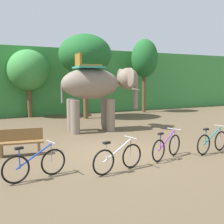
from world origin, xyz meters
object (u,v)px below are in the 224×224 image
Objects in this scene: tree_center_right at (144,59)px; bike_purple at (167,147)px; tree_right at (28,70)px; wooden_bench at (20,141)px; tree_far_right at (85,55)px; bike_blue at (35,164)px; bike_teal at (212,142)px; elephant at (97,87)px; bike_white at (118,158)px.

tree_center_right is 3.52× the size of bike_purple.
tree_right is 9.92m from wooden_bench.
bike_blue is (-4.92, -9.66, -3.73)m from tree_far_right.
tree_right is 2.68× the size of bike_teal.
elephant is 6.98m from bike_blue.
elephant is at bearing 53.71° from bike_blue.
tree_center_right is 12.99m from bike_purple.
tree_right reaches higher than elephant.
bike_blue is at bearing -88.69° from wooden_bench.
bike_white is 1.05× the size of bike_purple.
bike_blue is 2.49m from wooden_bench.
bike_blue is 4.16m from bike_purple.
bike_teal is at bearing -3.86° from bike_purple.
tree_right reaches higher than wooden_bench.
elephant is (2.29, -6.44, -0.96)m from tree_right.
elephant reaches higher than wooden_bench.
bike_white is at bearing -107.21° from elephant.
bike_teal is 1.10× the size of wooden_bench.
elephant is at bearing -138.70° from tree_center_right.
tree_far_right is at bearing 62.99° from bike_blue.
wooden_bench is (-1.76, -9.38, -2.69)m from tree_right.
tree_center_right is (8.51, -0.98, 0.97)m from tree_right.
tree_far_right is 10.37m from bike_purple.
elephant is at bearing 36.00° from wooden_bench.
tree_center_right is 12.35m from bike_teal.
elephant is 2.71× the size of wooden_bench.
tree_right is 2.69× the size of bike_white.
tree_far_right is 9.46m from wooden_bench.
tree_center_right is 14.37m from bike_white.
tree_center_right is 8.50m from elephant.
tree_right is 12.31m from bike_blue.
tree_far_right is 3.23× the size of bike_white.
tree_far_right reaches higher than tree_right.
tree_center_right is 3.65× the size of wooden_bench.
bike_blue is at bearing -98.14° from tree_right.
bike_white is at bearing -10.81° from bike_blue.
bike_purple is (0.18, -5.41, -1.82)m from elephant.
tree_center_right is at bearing 13.15° from tree_far_right.
tree_far_right is 4.74m from elephant.
bike_white and bike_purple have the same top height.
tree_center_right is at bearing -6.59° from tree_right.
tree_right is at bearing 92.22° from bike_white.
tree_far_right is 11.09m from bike_white.
bike_white is 3.67m from wooden_bench.
elephant is 2.62× the size of bike_purple.
bike_teal is (4.33, -11.98, -2.78)m from tree_right.
tree_right is at bearing 79.40° from wooden_bench.
tree_far_right reaches higher than bike_blue.
tree_right is at bearing 145.51° from tree_far_right.
elephant is 6.18m from bike_teal.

